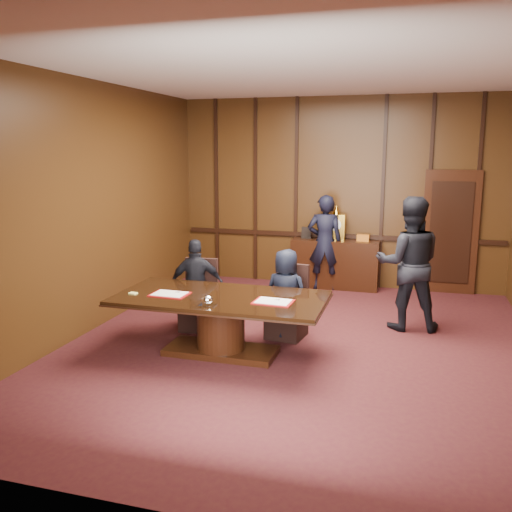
{
  "coord_description": "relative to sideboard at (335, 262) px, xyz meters",
  "views": [
    {
      "loc": [
        1.33,
        -6.62,
        2.55
      ],
      "look_at": [
        -0.78,
        0.67,
        1.05
      ],
      "focal_mm": 38.0,
      "sensor_mm": 36.0,
      "label": 1
    }
  ],
  "objects": [
    {
      "name": "chair_right",
      "position": [
        -0.25,
        -2.88,
        -0.19
      ],
      "size": [
        0.55,
        0.55,
        0.99
      ],
      "rotation": [
        0.0,
        0.0,
        -0.15
      ],
      "color": "black",
      "rests_on": "ground"
    },
    {
      "name": "inkstand",
      "position": [
        -0.9,
        -4.21,
        0.33
      ],
      "size": [
        0.2,
        0.14,
        0.12
      ],
      "color": "white",
      "rests_on": "conference_table"
    },
    {
      "name": "sideboard",
      "position": [
        0.0,
        0.0,
        0.0
      ],
      "size": [
        1.6,
        0.45,
        1.54
      ],
      "color": "black",
      "rests_on": "ground"
    },
    {
      "name": "signatory_left",
      "position": [
        -1.55,
        -2.96,
        0.17
      ],
      "size": [
        0.83,
        0.54,
        1.31
      ],
      "primitive_type": "imported",
      "rotation": [
        0.0,
        0.0,
        3.46
      ],
      "color": "black",
      "rests_on": "ground"
    },
    {
      "name": "folder_left",
      "position": [
        -1.53,
        -3.89,
        0.28
      ],
      "size": [
        0.47,
        0.34,
        0.02
      ],
      "rotation": [
        0.0,
        0.0,
        -0.03
      ],
      "color": "#9B0E0F",
      "rests_on": "conference_table"
    },
    {
      "name": "notepad",
      "position": [
        -2.0,
        -3.97,
        0.28
      ],
      "size": [
        0.11,
        0.08,
        0.01
      ],
      "primitive_type": "cube",
      "rotation": [
        0.0,
        0.0,
        -0.15
      ],
      "color": "#FBFA7B",
      "rests_on": "conference_table"
    },
    {
      "name": "folder_right",
      "position": [
        -0.2,
        -3.86,
        0.28
      ],
      "size": [
        0.48,
        0.35,
        0.02
      ],
      "rotation": [
        0.0,
        0.0,
        -0.05
      ],
      "color": "#9B0E0F",
      "rests_on": "conference_table"
    },
    {
      "name": "conference_table",
      "position": [
        -0.9,
        -3.76,
        0.02
      ],
      "size": [
        2.62,
        1.32,
        0.76
      ],
      "color": "black",
      "rests_on": "ground"
    },
    {
      "name": "witness_right",
      "position": [
        1.33,
        -2.06,
        0.47
      ],
      "size": [
        1.02,
        0.84,
        1.91
      ],
      "primitive_type": "imported",
      "rotation": [
        0.0,
        0.0,
        3.27
      ],
      "color": "black",
      "rests_on": "ground"
    },
    {
      "name": "chair_left",
      "position": [
        -1.55,
        -2.88,
        -0.19
      ],
      "size": [
        0.53,
        0.53,
        0.99
      ],
      "rotation": [
        0.0,
        0.0,
        0.11
      ],
      "color": "black",
      "rests_on": "ground"
    },
    {
      "name": "signatory_right",
      "position": [
        -0.25,
        -2.96,
        0.13
      ],
      "size": [
        0.65,
        0.47,
        1.24
      ],
      "primitive_type": "imported",
      "rotation": [
        0.0,
        0.0,
        3.02
      ],
      "color": "black",
      "rests_on": "ground"
    },
    {
      "name": "room",
      "position": [
        0.07,
        -3.12,
        1.24
      ],
      "size": [
        7.0,
        7.04,
        3.5
      ],
      "color": "#340E14",
      "rests_on": "ground"
    },
    {
      "name": "witness_left",
      "position": [
        -0.17,
        -0.16,
        0.39
      ],
      "size": [
        0.68,
        0.49,
        1.75
      ],
      "primitive_type": "imported",
      "rotation": [
        0.0,
        0.0,
        3.27
      ],
      "color": "black",
      "rests_on": "ground"
    }
  ]
}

